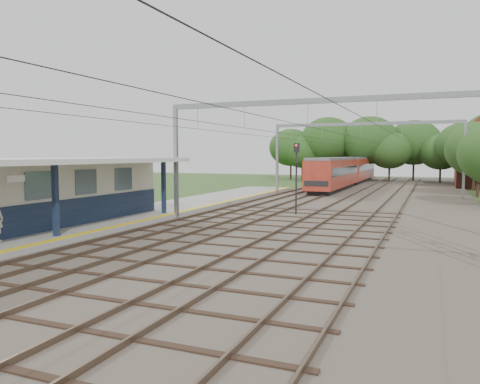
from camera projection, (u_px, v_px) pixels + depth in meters
The scene contains 11 objects.
ground at pixel (60, 296), 13.10m from camera, with size 160.00×160.00×0.00m, color #2D4C1E.
ballast_bed at pixel (361, 202), 39.19m from camera, with size 18.00×90.00×0.10m, color #473D33.
platform at pixel (133, 216), 28.84m from camera, with size 5.00×52.00×0.35m, color gray.
yellow_stripe at pixel (164, 215), 27.97m from camera, with size 0.45×52.00×0.01m, color yellow.
station_building at pixel (24, 194), 22.77m from camera, with size 3.41×18.00×3.40m.
canopy at pixel (23, 162), 21.30m from camera, with size 6.40×20.00×3.44m.
rail_tracks at pixel (331, 199), 40.14m from camera, with size 11.80×88.00×0.15m.
catenary_system at pixel (345, 134), 34.65m from camera, with size 17.22×88.00×7.00m.
tree_band at pixel (389, 148), 63.84m from camera, with size 31.72×30.88×8.82m.
train at pixel (347, 170), 58.98m from camera, with size 2.71×33.77×3.58m.
signal_post at pixel (296, 169), 30.24m from camera, with size 0.35×0.30×4.72m.
Camera 1 is at (9.57, -9.92, 3.96)m, focal length 35.00 mm.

